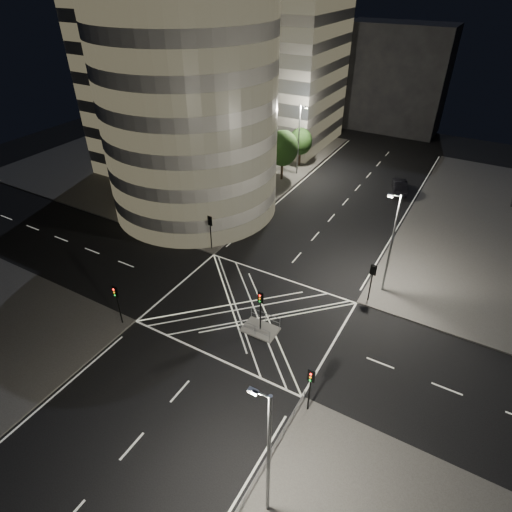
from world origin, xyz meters
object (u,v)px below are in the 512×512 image
Objects in this scene: traffic_signal_fl at (210,226)px; street_lamp_right_near at (268,454)px; street_lamp_left_near at (231,184)px; street_lamp_right_far at (391,242)px; traffic_signal_island at (260,304)px; traffic_signal_fr at (372,276)px; central_island at (260,329)px; traffic_signal_nr at (310,383)px; street_lamp_left_far at (299,138)px; traffic_signal_nl at (117,298)px; sedan at (400,186)px.

traffic_signal_fl is 27.79m from street_lamp_right_near.
traffic_signal_fl is 0.40× the size of street_lamp_left_near.
street_lamp_right_far is at bearing -9.03° from street_lamp_left_near.
traffic_signal_island is at bearing -49.73° from street_lamp_left_near.
traffic_signal_fl and traffic_signal_fr have the same top height.
central_island is 0.75× the size of traffic_signal_fl.
traffic_signal_nr is 0.40× the size of street_lamp_right_far.
street_lamp_right_far reaches higher than traffic_signal_island.
street_lamp_left_near is (-18.24, 5.20, 2.63)m from traffic_signal_fr.
street_lamp_right_near is (18.24, -20.80, 2.63)m from traffic_signal_fl.
central_island is at bearing 142.07° from traffic_signal_nr.
street_lamp_right_far reaches higher than traffic_signal_fl.
street_lamp_left_far is at bearing 113.21° from street_lamp_right_near.
traffic_signal_island is at bearing 120.75° from street_lamp_right_near.
central_island is 33.95m from street_lamp_left_far.
street_lamp_right_near is (7.44, -12.50, 5.47)m from central_island.
traffic_signal_nl is 24.27m from street_lamp_right_far.
traffic_signal_nr is (17.60, -13.60, 0.00)m from traffic_signal_fl.
sedan is (-3.54, 24.90, -2.10)m from traffic_signal_fr.
street_lamp_right_far is 23.00m from street_lamp_right_near.
traffic_signal_fl is at bearing 90.00° from traffic_signal_nl.
traffic_signal_nr is at bearing -37.93° from traffic_signal_island.
central_island is at bearing -125.30° from street_lamp_right_far.
street_lamp_left_far is at bearing 109.95° from central_island.
street_lamp_left_far is at bearing 116.36° from traffic_signal_nr.
street_lamp_right_near reaches higher than traffic_signal_fl.
traffic_signal_island is 0.81× the size of sedan.
central_island is at bearing 67.09° from sedan.
sedan is at bearing 95.22° from street_lamp_right_near.
traffic_signal_nl is 0.40× the size of street_lamp_right_near.
traffic_signal_island is 0.40× the size of street_lamp_right_near.
traffic_signal_nl is 12.03m from traffic_signal_island.
street_lamp_right_near is (7.44, -12.50, 2.63)m from traffic_signal_island.
central_island is 13.91m from traffic_signal_fl.
central_island is 0.75× the size of traffic_signal_nl.
traffic_signal_nr is at bearing 0.00° from traffic_signal_nl.
street_lamp_left_far is 2.02× the size of sedan.
central_island is 0.75× the size of traffic_signal_fr.
central_island is 0.30× the size of street_lamp_right_near.
street_lamp_right_far is (7.44, 10.50, 2.63)m from traffic_signal_island.
sedan is at bearing 100.42° from street_lamp_right_far.
traffic_signal_fl reaches higher than sedan.
traffic_signal_nl is at bearing 180.00° from traffic_signal_nr.
central_island is 12.36m from traffic_signal_nl.
street_lamp_right_far reaches higher than traffic_signal_fr.
street_lamp_left_far is (-0.64, 23.20, 2.63)m from traffic_signal_fl.
street_lamp_right_near is at bearing -54.03° from street_lamp_left_near.
traffic_signal_fl is 13.62m from traffic_signal_island.
traffic_signal_nl is 19.78m from street_lamp_right_near.
central_island is 0.30× the size of street_lamp_left_near.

